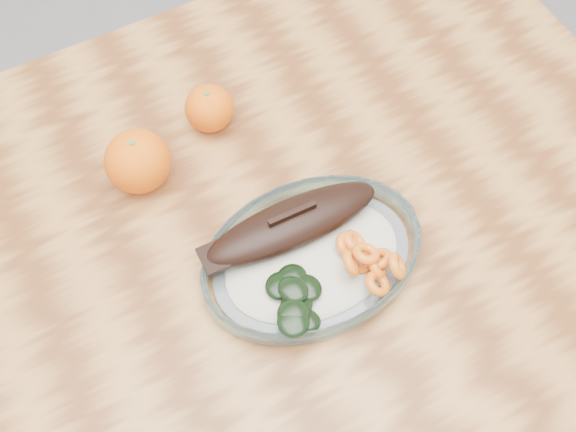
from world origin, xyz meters
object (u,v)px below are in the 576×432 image
Objects in this scene: orange_right at (209,108)px; dining_table at (227,286)px; plated_meal at (311,255)px; orange_left at (138,161)px.

dining_table is at bearing -111.54° from orange_right.
plated_meal is 0.24m from orange_left.
orange_left is 1.28× the size of orange_right.
orange_left is 0.12m from orange_right.
dining_table is 14.70× the size of orange_left.
plated_meal is 7.88× the size of orange_right.
orange_right is at bearing 96.07° from plated_meal.
plated_meal reaches higher than dining_table.
orange_right is (-0.02, 0.24, 0.01)m from plated_meal.
plated_meal is 6.16× the size of orange_left.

